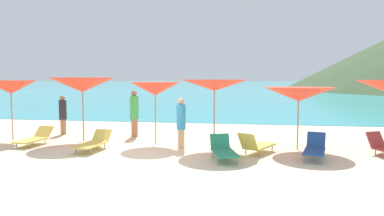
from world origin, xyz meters
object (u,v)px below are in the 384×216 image
umbrella_3 (155,89)px  umbrella_4 (214,85)px  umbrella_2 (82,85)px  beachgoer_2 (181,122)px  umbrella_1 (11,87)px  umbrella_5 (299,94)px  lounge_chair_4 (93,142)px  beachgoer_3 (134,112)px  lounge_chair_5 (315,148)px  lounge_chair_3 (256,145)px  lounge_chair_1 (35,138)px  lounge_chair_0 (223,150)px  beachgoer_1 (63,114)px

umbrella_3 → umbrella_4: umbrella_4 is taller
umbrella_2 → beachgoer_2: umbrella_2 is taller
umbrella_1 → umbrella_4: bearing=-3.3°
umbrella_5 → lounge_chair_4: size_ratio=1.43×
umbrella_1 → umbrella_2: 2.79m
umbrella_5 → beachgoer_3: size_ratio=1.24×
lounge_chair_5 → beachgoer_3: beachgoer_3 is taller
umbrella_3 → lounge_chair_5: 5.62m
umbrella_1 → lounge_chair_3: size_ratio=1.36×
umbrella_4 → lounge_chair_1: (-6.24, -0.35, -1.83)m
lounge_chair_0 → lounge_chair_4: 4.26m
lounge_chair_5 → beachgoer_3: (-6.34, 2.84, 0.67)m
lounge_chair_0 → lounge_chair_5: size_ratio=1.01×
umbrella_2 → umbrella_5: size_ratio=1.07×
beachgoer_1 → lounge_chair_0: bearing=-136.5°
umbrella_3 → lounge_chair_4: umbrella_3 is taller
umbrella_5 → beachgoer_2: (-3.78, -0.42, -0.91)m
umbrella_3 → beachgoer_3: umbrella_3 is taller
beachgoer_3 → umbrella_5: bearing=142.3°
umbrella_4 → umbrella_2: bearing=173.1°
lounge_chair_3 → beachgoer_2: size_ratio=0.99×
umbrella_1 → lounge_chair_0: umbrella_1 is taller
lounge_chair_3 → beachgoer_1: size_ratio=1.02×
beachgoer_3 → lounge_chair_4: bearing=57.2°
lounge_chair_3 → umbrella_5: bearing=-115.6°
umbrella_3 → lounge_chair_3: (3.50, -1.29, -1.65)m
umbrella_5 → umbrella_1: bearing=179.2°
umbrella_2 → beachgoer_1: umbrella_2 is taller
lounge_chair_3 → lounge_chair_4: 5.17m
umbrella_4 → beachgoer_1: bearing=163.5°
umbrella_3 → lounge_chair_5: umbrella_3 is taller
umbrella_2 → lounge_chair_0: size_ratio=1.68×
beachgoer_1 → beachgoer_3: size_ratio=0.87×
umbrella_2 → umbrella_3: size_ratio=1.13×
beachgoer_2 → lounge_chair_0: bearing=111.2°
umbrella_4 → beachgoer_3: 3.99m
lounge_chair_0 → lounge_chair_3: lounge_chair_3 is taller
umbrella_2 → lounge_chair_4: umbrella_2 is taller
lounge_chair_3 → beachgoer_1: (-7.82, 2.60, 0.56)m
umbrella_1 → umbrella_3: umbrella_1 is taller
umbrella_3 → umbrella_2: bearing=-179.7°
lounge_chair_4 → beachgoer_3: (0.45, 2.74, 0.72)m
umbrella_2 → lounge_chair_5: size_ratio=1.71×
umbrella_5 → beachgoer_1: bearing=170.0°
umbrella_1 → lounge_chair_0: 8.48m
lounge_chair_3 → beachgoer_3: bearing=0.2°
umbrella_3 → lounge_chair_1: (-4.09, -0.96, -1.70)m
beachgoer_2 → beachgoer_3: 3.02m
lounge_chair_4 → beachgoer_3: size_ratio=0.87×
beachgoer_3 → umbrella_2: bearing=16.1°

